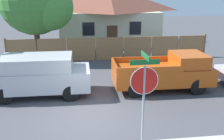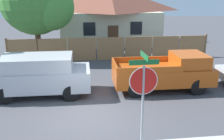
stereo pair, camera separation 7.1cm
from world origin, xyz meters
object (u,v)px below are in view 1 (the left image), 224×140
object	(u,v)px
house	(108,14)
orange_pickup	(166,72)
red_suv	(39,74)
oak_tree	(37,1)
stop_sign	(144,88)

from	to	relation	value
house	orange_pickup	size ratio (longest dim) A/B	1.94
house	red_suv	bearing A→B (deg)	-110.68
orange_pickup	oak_tree	bearing A→B (deg)	134.21
stop_sign	red_suv	bearing A→B (deg)	124.00
house	oak_tree	xyz separation A→B (m)	(-5.63, -5.15, 1.42)
oak_tree	orange_pickup	xyz separation A→B (m)	(7.08, -7.44, -3.21)
red_suv	orange_pickup	size ratio (longest dim) A/B	0.96
red_suv	orange_pickup	bearing A→B (deg)	0.58
stop_sign	orange_pickup	bearing A→B (deg)	62.68
orange_pickup	stop_sign	world-z (taller)	stop_sign
house	red_suv	world-z (taller)	house
stop_sign	oak_tree	bearing A→B (deg)	108.29
oak_tree	red_suv	distance (m)	8.09
red_suv	house	bearing A→B (deg)	69.92
oak_tree	orange_pickup	size ratio (longest dim) A/B	1.37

